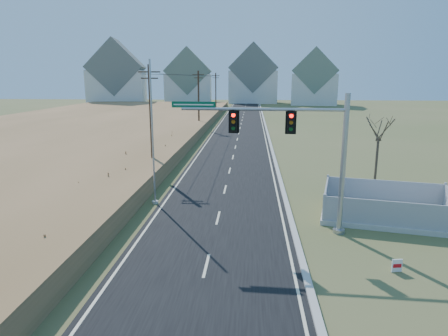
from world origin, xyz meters
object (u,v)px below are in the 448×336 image
fence_enclosure (386,212)px  bare_tree (379,127)px  open_sign (397,266)px  traffic_signal_mast (306,149)px  flagpole (153,148)px

fence_enclosure → bare_tree: (0.99, 5.73, 4.28)m
open_sign → bare_tree: (2.74, 12.61, 4.29)m
fence_enclosure → traffic_signal_mast: bearing=-141.0°
traffic_signal_mast → flagpole: bearing=157.9°
traffic_signal_mast → bare_tree: size_ratio=1.59×
fence_enclosure → flagpole: (-14.04, 1.61, 3.30)m
flagpole → bare_tree: bearing=15.3°
traffic_signal_mast → bare_tree: (6.11, 8.27, 0.15)m
open_sign → flagpole: size_ratio=0.06×
traffic_signal_mast → fence_enclosure: size_ratio=1.12×
traffic_signal_mast → open_sign: size_ratio=16.24×
fence_enclosure → flagpole: size_ratio=0.89×
flagpole → fence_enclosure: bearing=-6.5°
fence_enclosure → bare_tree: 7.22m
open_sign → flagpole: flagpole is taller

